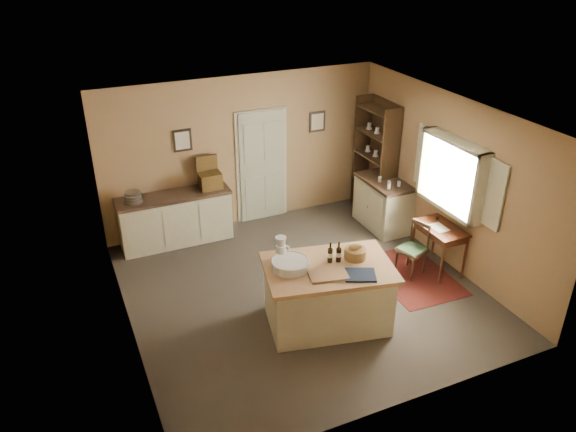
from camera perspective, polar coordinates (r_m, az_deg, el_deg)
name	(u,v)px	position (r m, az deg, el deg)	size (l,w,h in m)	color
ground	(302,290)	(8.52, 1.43, -7.55)	(5.00, 5.00, 0.00)	#4B4239
wall_back	(242,152)	(9.95, -4.65, 6.51)	(5.00, 0.10, 2.70)	#886A4B
wall_front	(406,310)	(6.00, 11.94, -9.29)	(5.00, 0.10, 2.70)	#886A4B
wall_left	(120,247)	(7.24, -16.68, -3.05)	(0.10, 5.00, 2.70)	#886A4B
wall_right	(448,181)	(9.09, 15.97, 3.43)	(0.10, 5.00, 2.70)	#886A4B
ceiling	(304,117)	(7.32, 1.68, 10.07)	(5.00, 5.00, 0.00)	silver
door	(262,165)	(10.14, -2.67, 5.19)	(0.97, 0.06, 2.11)	#A3A88E
framed_prints	(253,131)	(9.87, -3.59, 8.65)	(2.82, 0.02, 0.38)	black
window	(454,175)	(8.83, 16.54, 4.05)	(0.25, 1.99, 1.12)	#B7B194
work_island	(327,293)	(7.64, 3.98, -7.82)	(1.88, 1.43, 1.20)	#B7B194
sideboard	(176,217)	(9.71, -11.32, -0.11)	(1.90, 0.54, 1.18)	#B7B194
rug	(412,275)	(9.06, 12.47, -5.89)	(1.10, 1.60, 0.01)	#561711
writing_desk	(440,233)	(8.98, 15.22, -1.66)	(0.51, 0.83, 0.82)	#39180D
desk_chair	(412,250)	(8.91, 12.46, -3.41)	(0.39, 0.39, 0.83)	#302014
right_cabinet	(383,203)	(10.21, 9.61, 1.29)	(0.63, 1.12, 0.99)	#B7B194
shelving_unit	(377,159)	(10.44, 9.05, 5.70)	(0.37, 0.98, 2.17)	#302014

